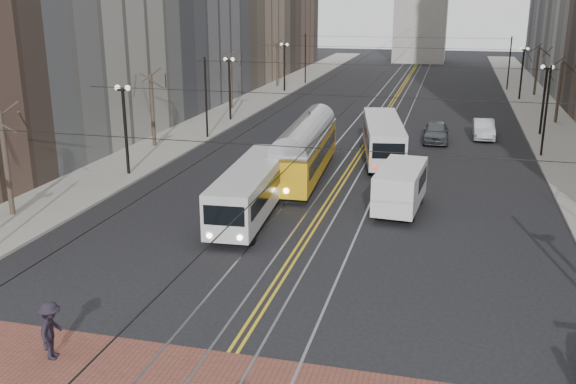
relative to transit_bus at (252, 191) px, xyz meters
The scene contains 15 objects.
ground 12.94m from the transit_bus, 74.21° to the right, with size 260.00×260.00×0.00m, color black.
sidewalk_left 34.61m from the transit_bus, 109.42° to the left, with size 5.00×140.00×0.15m, color gray.
sidewalk_right 37.52m from the transit_bus, 60.44° to the left, with size 5.00×140.00×0.15m, color gray.
streetcar_rails 32.83m from the transit_bus, 83.88° to the left, with size 4.80×130.00×0.02m, color gray.
centre_lines 32.83m from the transit_bus, 83.88° to the left, with size 0.42×130.00×0.01m, color gold.
lamp_posts 16.80m from the transit_bus, 77.93° to the left, with size 27.60×57.20×5.60m.
street_trees 23.18m from the transit_bus, 81.30° to the left, with size 31.68×53.28×5.60m.
trolley_wires 22.85m from the transit_bus, 81.14° to the left, with size 25.96×120.00×6.60m.
transit_bus is the anchor object (origin of this frame).
streetcar 8.26m from the transit_bus, 83.04° to the left, with size 2.33×12.54×2.96m, color gold.
rear_bus 15.01m from the transit_bus, 69.32° to the left, with size 2.38×10.93×2.85m, color silver.
cargo_van 7.98m from the transit_bus, 20.03° to the left, with size 2.14×5.56×2.46m, color silver.
sedan_grey 22.84m from the transit_bus, 67.33° to the left, with size 1.96×4.86×1.66m, color #42464A.
sedan_silver 26.55m from the transit_bus, 61.78° to the left, with size 1.62×4.65×1.53m, color #B8BCC1.
pedestrian_d 15.20m from the transit_bus, 97.41° to the right, with size 1.26×0.73×1.95m, color black.
Camera 1 is at (6.34, -18.43, 11.10)m, focal length 40.00 mm.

